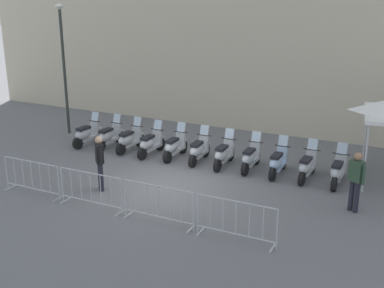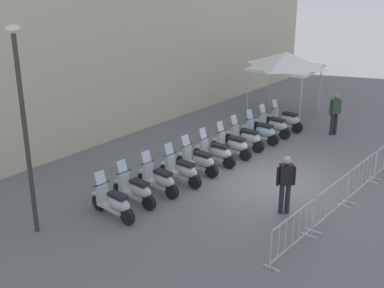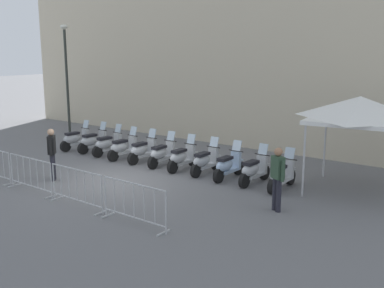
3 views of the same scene
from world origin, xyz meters
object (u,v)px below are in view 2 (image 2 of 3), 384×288
at_px(barrier_segment_0, 293,233).
at_px(motorcycle_3, 182,171).
at_px(barrier_segment_2, 362,177).
at_px(officer_mid_plaza, 335,112).
at_px(motorcycle_4, 199,161).
at_px(motorcycle_10, 286,120).
at_px(motorcycle_7, 246,138).
at_px(motorcycle_9, 273,125).
at_px(canopy_tent, 286,61).
at_px(motorcycle_1, 136,190).
at_px(motorcycle_0, 114,203).
at_px(barrier_segment_1, 331,202).
at_px(officer_near_row_end, 286,181).
at_px(motorcycle_6, 233,145).
at_px(motorcycle_5, 216,153).
at_px(motorcycle_2, 159,180).
at_px(street_lamp, 23,112).
at_px(motorcycle_8, 261,132).

bearing_deg(barrier_segment_0, motorcycle_3, 66.73).
distance_m(barrier_segment_2, officer_mid_plaza, 5.44).
xyz_separation_m(motorcycle_4, motorcycle_10, (5.77, -0.76, 0.00)).
distance_m(motorcycle_3, motorcycle_7, 3.89).
distance_m(motorcycle_3, motorcycle_9, 5.82).
relative_size(motorcycle_7, barrier_segment_2, 0.83).
distance_m(motorcycle_3, canopy_tent, 8.99).
relative_size(motorcycle_9, motorcycle_10, 1.00).
bearing_deg(motorcycle_1, motorcycle_0, -179.08).
relative_size(barrier_segment_1, officer_near_row_end, 1.20).
bearing_deg(motorcycle_3, motorcycle_6, -6.10).
xyz_separation_m(motorcycle_5, officer_near_row_end, (-2.07, -3.38, 0.53)).
distance_m(motorcycle_4, barrier_segment_0, 5.30).
height_order(motorcycle_2, motorcycle_5, same).
bearing_deg(barrier_segment_1, motorcycle_2, 103.48).
bearing_deg(barrier_segment_0, motorcycle_10, 23.00).
bearing_deg(motorcycle_7, motorcycle_6, 176.48).
bearing_deg(motorcycle_6, officer_near_row_end, -133.19).
height_order(motorcycle_10, officer_mid_plaza, officer_mid_plaza).
distance_m(motorcycle_10, street_lamp, 11.90).
bearing_deg(motorcycle_8, motorcycle_5, 172.28).
bearing_deg(motorcycle_3, barrier_segment_0, -113.27).
height_order(motorcycle_10, officer_near_row_end, officer_near_row_end).
relative_size(motorcycle_1, motorcycle_5, 1.00).
xyz_separation_m(barrier_segment_0, officer_near_row_end, (1.80, 0.94, 0.46)).
height_order(motorcycle_0, officer_mid_plaza, officer_mid_plaza).
bearing_deg(barrier_segment_0, motorcycle_7, 35.33).
height_order(motorcycle_4, barrier_segment_0, motorcycle_4).
distance_m(motorcycle_9, street_lamp, 10.95).
height_order(barrier_segment_2, street_lamp, street_lamp).
bearing_deg(motorcycle_10, motorcycle_8, 172.65).
relative_size(barrier_segment_1, officer_mid_plaza, 1.20).
bearing_deg(barrier_segment_1, street_lamp, 126.67).
distance_m(motorcycle_7, officer_mid_plaza, 4.13).
bearing_deg(barrier_segment_2, motorcycle_5, 95.32).
bearing_deg(barrier_segment_0, motorcycle_0, 101.29).
distance_m(motorcycle_2, motorcycle_8, 5.83).
bearing_deg(motorcycle_8, motorcycle_2, 172.58).
bearing_deg(barrier_segment_2, motorcycle_0, 134.41).
distance_m(barrier_segment_1, street_lamp, 8.46).
xyz_separation_m(motorcycle_4, barrier_segment_1, (-0.74, -4.72, 0.07)).
distance_m(motorcycle_5, motorcycle_6, 0.97).
height_order(motorcycle_2, street_lamp, street_lamp).
bearing_deg(motorcycle_10, barrier_segment_1, -148.66).
distance_m(motorcycle_4, barrier_segment_2, 5.20).
height_order(motorcycle_3, motorcycle_8, same).
relative_size(motorcycle_8, barrier_segment_0, 0.83).
bearing_deg(street_lamp, motorcycle_7, -13.55).
relative_size(motorcycle_2, motorcycle_4, 0.99).
height_order(barrier_segment_0, barrier_segment_1, same).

